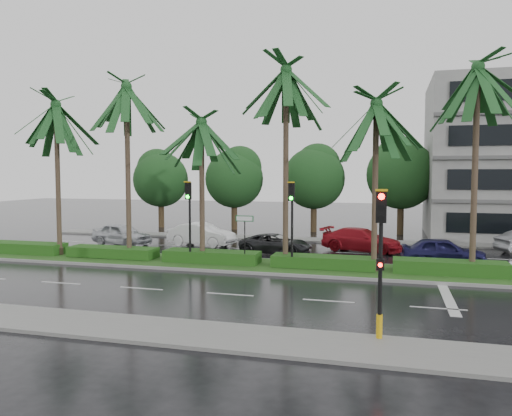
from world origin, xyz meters
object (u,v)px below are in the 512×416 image
(signal_median_left, at_px, (189,210))
(car_white, at_px, (202,234))
(car_red, at_px, (362,240))
(car_blue, at_px, (443,252))
(street_sign, at_px, (245,228))
(signal_near, at_px, (380,258))
(car_silver, at_px, (122,234))
(car_darkgrey, at_px, (276,244))

(signal_median_left, height_order, car_white, signal_median_left)
(car_red, xyz_separation_m, car_blue, (4.50, -3.74, 0.01))
(signal_median_left, bearing_deg, car_red, 41.70)
(signal_median_left, bearing_deg, street_sign, 3.47)
(car_red, bearing_deg, signal_near, -159.60)
(street_sign, relative_size, car_white, 0.56)
(car_silver, height_order, car_blue, car_silver)
(street_sign, distance_m, car_silver, 12.07)
(signal_median_left, height_order, car_silver, signal_median_left)
(street_sign, height_order, car_red, street_sign)
(signal_median_left, bearing_deg, car_silver, 141.41)
(car_darkgrey, bearing_deg, signal_near, -152.63)
(signal_near, xyz_separation_m, car_blue, (3.00, 13.52, -1.76))
(street_sign, height_order, car_silver, street_sign)
(street_sign, relative_size, car_silver, 0.59)
(signal_near, xyz_separation_m, signal_median_left, (-10.00, 9.69, 0.49))
(car_red, height_order, car_blue, car_blue)
(car_silver, xyz_separation_m, car_blue, (20.50, -2.15, -0.02))
(signal_median_left, relative_size, car_blue, 1.00)
(car_silver, relative_size, car_red, 0.88)
(signal_near, relative_size, car_blue, 1.00)
(car_darkgrey, bearing_deg, street_sign, 178.09)
(car_darkgrey, height_order, car_blue, car_blue)
(car_silver, xyz_separation_m, car_white, (5.35, 1.27, 0.01))
(car_white, height_order, car_red, car_white)
(street_sign, bearing_deg, car_silver, 151.08)
(street_sign, distance_m, car_darkgrey, 5.26)
(signal_near, distance_m, street_sign, 12.11)
(signal_near, xyz_separation_m, car_white, (-12.15, 16.94, -1.73))
(car_silver, xyz_separation_m, car_red, (16.00, 1.59, -0.02))
(signal_near, height_order, car_white, signal_near)
(car_darkgrey, xyz_separation_m, car_blue, (9.50, -1.36, 0.13))
(car_red, bearing_deg, car_blue, -114.28)
(car_silver, bearing_deg, signal_near, -116.81)
(signal_near, relative_size, car_white, 0.93)
(signal_near, height_order, car_blue, signal_near)
(street_sign, bearing_deg, car_white, 126.07)
(car_blue, bearing_deg, street_sign, 107.96)
(car_white, xyz_separation_m, car_red, (10.65, 0.32, -0.04))
(signal_median_left, distance_m, car_red, 11.61)
(signal_median_left, height_order, car_red, signal_median_left)
(signal_near, bearing_deg, signal_median_left, 135.91)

